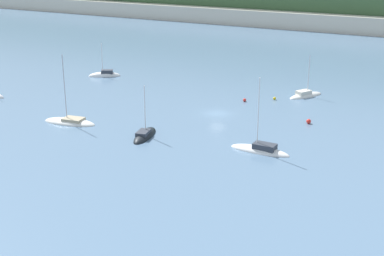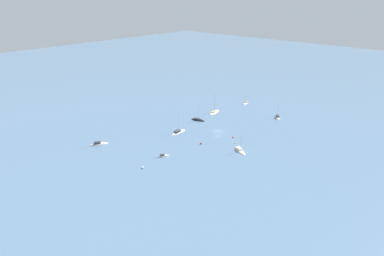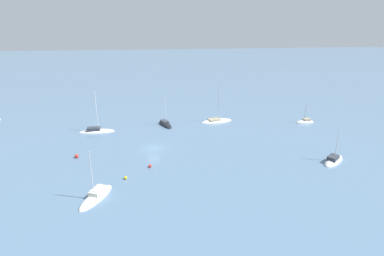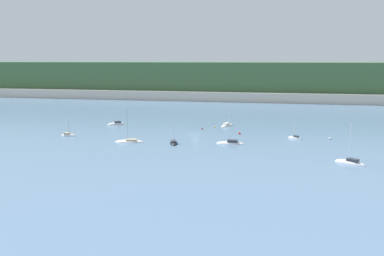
{
  "view_description": "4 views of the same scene",
  "coord_description": "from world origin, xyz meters",
  "px_view_note": "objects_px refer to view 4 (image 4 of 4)",
  "views": [
    {
      "loc": [
        39.69,
        -77.14,
        26.48
      ],
      "look_at": [
        5.09,
        -17.3,
        3.29
      ],
      "focal_mm": 50.0,
      "sensor_mm": 36.0,
      "label": 1
    },
    {
      "loc": [
        102.71,
        75.85,
        58.72
      ],
      "look_at": [
        8.46,
        -8.79,
        1.92
      ],
      "focal_mm": 28.0,
      "sensor_mm": 36.0,
      "label": 2
    },
    {
      "loc": [
        1.38,
        60.11,
        24.81
      ],
      "look_at": [
        -8.9,
        -2.31,
        3.37
      ],
      "focal_mm": 28.0,
      "sensor_mm": 36.0,
      "label": 3
    },
    {
      "loc": [
        22.94,
        -125.59,
        25.7
      ],
      "look_at": [
        -0.57,
        -2.95,
        2.62
      ],
      "focal_mm": 35.0,
      "sensor_mm": 36.0,
      "label": 4
    }
  ],
  "objects_px": {
    "sailboat_5": "(116,124)",
    "mooring_buoy_2": "(202,128)",
    "sailboat_6": "(174,143)",
    "sailboat_0": "(68,136)",
    "mooring_buoy_0": "(240,133)",
    "sailboat_3": "(295,138)",
    "mooring_buoy_3": "(330,138)",
    "sailboat_1": "(350,163)",
    "sailboat_7": "(227,125)",
    "mooring_buoy_1": "(215,127)",
    "sailboat_2": "(230,143)",
    "sailboat_4": "(129,142)"
  },
  "relations": [
    {
      "from": "sailboat_3",
      "to": "sailboat_4",
      "type": "height_order",
      "value": "sailboat_4"
    },
    {
      "from": "sailboat_4",
      "to": "mooring_buoy_3",
      "type": "distance_m",
      "value": 64.55
    },
    {
      "from": "sailboat_1",
      "to": "mooring_buoy_3",
      "type": "xyz_separation_m",
      "value": [
        -0.19,
        28.86,
        0.24
      ]
    },
    {
      "from": "sailboat_7",
      "to": "mooring_buoy_3",
      "type": "distance_m",
      "value": 40.08
    },
    {
      "from": "mooring_buoy_0",
      "to": "mooring_buoy_2",
      "type": "height_order",
      "value": "mooring_buoy_0"
    },
    {
      "from": "mooring_buoy_0",
      "to": "sailboat_1",
      "type": "bearing_deg",
      "value": -47.35
    },
    {
      "from": "sailboat_0",
      "to": "sailboat_2",
      "type": "distance_m",
      "value": 55.13
    },
    {
      "from": "sailboat_4",
      "to": "sailboat_6",
      "type": "bearing_deg",
      "value": 171.69
    },
    {
      "from": "sailboat_4",
      "to": "sailboat_5",
      "type": "relative_size",
      "value": 1.43
    },
    {
      "from": "sailboat_1",
      "to": "mooring_buoy_3",
      "type": "bearing_deg",
      "value": -57.42
    },
    {
      "from": "sailboat_1",
      "to": "sailboat_4",
      "type": "bearing_deg",
      "value": 20.29
    },
    {
      "from": "sailboat_6",
      "to": "mooring_buoy_0",
      "type": "relative_size",
      "value": 11.34
    },
    {
      "from": "sailboat_6",
      "to": "mooring_buoy_0",
      "type": "xyz_separation_m",
      "value": [
        19.14,
        18.22,
        0.3
      ]
    },
    {
      "from": "sailboat_1",
      "to": "mooring_buoy_0",
      "type": "relative_size",
      "value": 15.03
    },
    {
      "from": "mooring_buoy_1",
      "to": "sailboat_4",
      "type": "bearing_deg",
      "value": -128.27
    },
    {
      "from": "mooring_buoy_2",
      "to": "mooring_buoy_3",
      "type": "height_order",
      "value": "mooring_buoy_3"
    },
    {
      "from": "sailboat_0",
      "to": "mooring_buoy_0",
      "type": "height_order",
      "value": "sailboat_0"
    },
    {
      "from": "sailboat_5",
      "to": "sailboat_3",
      "type": "bearing_deg",
      "value": 132.07
    },
    {
      "from": "sailboat_5",
      "to": "sailboat_6",
      "type": "xyz_separation_m",
      "value": [
        30.33,
        -28.31,
        -0.03
      ]
    },
    {
      "from": "sailboat_1",
      "to": "mooring_buoy_0",
      "type": "bearing_deg",
      "value": -15.16
    },
    {
      "from": "sailboat_3",
      "to": "mooring_buoy_1",
      "type": "distance_m",
      "value": 31.92
    },
    {
      "from": "mooring_buoy_1",
      "to": "sailboat_5",
      "type": "bearing_deg",
      "value": -179.21
    },
    {
      "from": "sailboat_0",
      "to": "mooring_buoy_0",
      "type": "relative_size",
      "value": 8.01
    },
    {
      "from": "sailboat_1",
      "to": "mooring_buoy_1",
      "type": "distance_m",
      "value": 58.24
    },
    {
      "from": "sailboat_0",
      "to": "mooring_buoy_3",
      "type": "distance_m",
      "value": 86.93
    },
    {
      "from": "sailboat_0",
      "to": "mooring_buoy_3",
      "type": "bearing_deg",
      "value": 4.57
    },
    {
      "from": "sailboat_2",
      "to": "sailboat_3",
      "type": "distance_m",
      "value": 23.05
    },
    {
      "from": "sailboat_4",
      "to": "sailboat_1",
      "type": "bearing_deg",
      "value": 157.3
    },
    {
      "from": "sailboat_1",
      "to": "sailboat_4",
      "type": "height_order",
      "value": "sailboat_4"
    },
    {
      "from": "mooring_buoy_0",
      "to": "mooring_buoy_3",
      "type": "distance_m",
      "value": 29.54
    },
    {
      "from": "sailboat_1",
      "to": "sailboat_7",
      "type": "xyz_separation_m",
      "value": [
        -35.42,
        47.96,
        -0.01
      ]
    },
    {
      "from": "sailboat_3",
      "to": "mooring_buoy_1",
      "type": "height_order",
      "value": "sailboat_3"
    },
    {
      "from": "mooring_buoy_1",
      "to": "mooring_buoy_3",
      "type": "xyz_separation_m",
      "value": [
        39.39,
        -13.86,
        0.1
      ]
    },
    {
      "from": "mooring_buoy_2",
      "to": "sailboat_5",
      "type": "bearing_deg",
      "value": 174.56
    },
    {
      "from": "sailboat_6",
      "to": "sailboat_5",
      "type": "bearing_deg",
      "value": 32.0
    },
    {
      "from": "sailboat_1",
      "to": "sailboat_6",
      "type": "height_order",
      "value": "sailboat_1"
    },
    {
      "from": "sailboat_7",
      "to": "mooring_buoy_1",
      "type": "height_order",
      "value": "sailboat_7"
    },
    {
      "from": "sailboat_5",
      "to": "mooring_buoy_3",
      "type": "distance_m",
      "value": 79.94
    },
    {
      "from": "mooring_buoy_3",
      "to": "sailboat_3",
      "type": "bearing_deg",
      "value": -175.76
    },
    {
      "from": "mooring_buoy_2",
      "to": "sailboat_4",
      "type": "bearing_deg",
      "value": -126.55
    },
    {
      "from": "sailboat_4",
      "to": "sailboat_6",
      "type": "relative_size",
      "value": 1.37
    },
    {
      "from": "sailboat_2",
      "to": "sailboat_7",
      "type": "xyz_separation_m",
      "value": [
        -4.08,
        31.21,
        -0.01
      ]
    },
    {
      "from": "sailboat_6",
      "to": "mooring_buoy_3",
      "type": "height_order",
      "value": "sailboat_6"
    },
    {
      "from": "sailboat_0",
      "to": "sailboat_4",
      "type": "relative_size",
      "value": 0.51
    },
    {
      "from": "sailboat_5",
      "to": "mooring_buoy_2",
      "type": "distance_m",
      "value": 35.31
    },
    {
      "from": "sailboat_3",
      "to": "sailboat_5",
      "type": "xyz_separation_m",
      "value": [
        -67.78,
        14.13,
        0.02
      ]
    },
    {
      "from": "sailboat_0",
      "to": "sailboat_2",
      "type": "relative_size",
      "value": 0.55
    },
    {
      "from": "sailboat_3",
      "to": "mooring_buoy_3",
      "type": "distance_m",
      "value": 11.08
    },
    {
      "from": "sailboat_4",
      "to": "mooring_buoy_1",
      "type": "xyz_separation_m",
      "value": [
        23.24,
        29.46,
        0.2
      ]
    },
    {
      "from": "mooring_buoy_0",
      "to": "mooring_buoy_3",
      "type": "relative_size",
      "value": 1.01
    }
  ]
}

